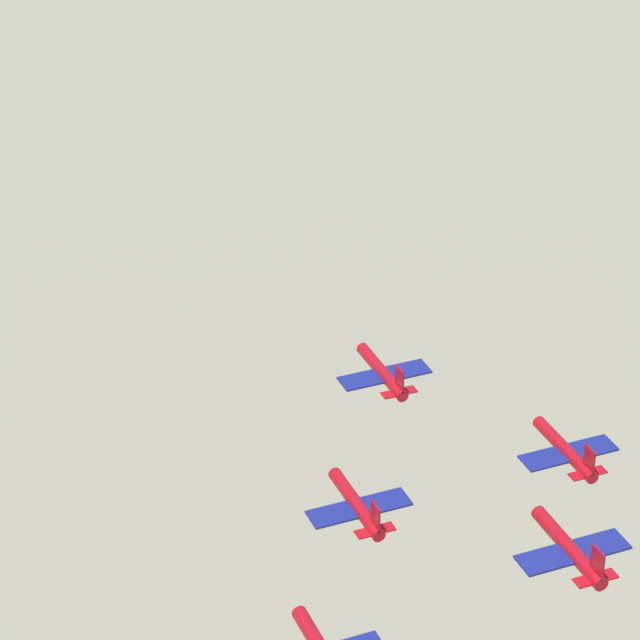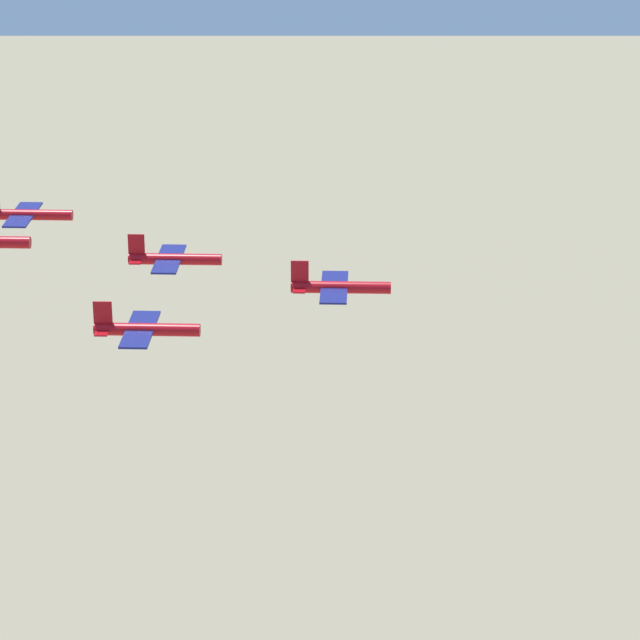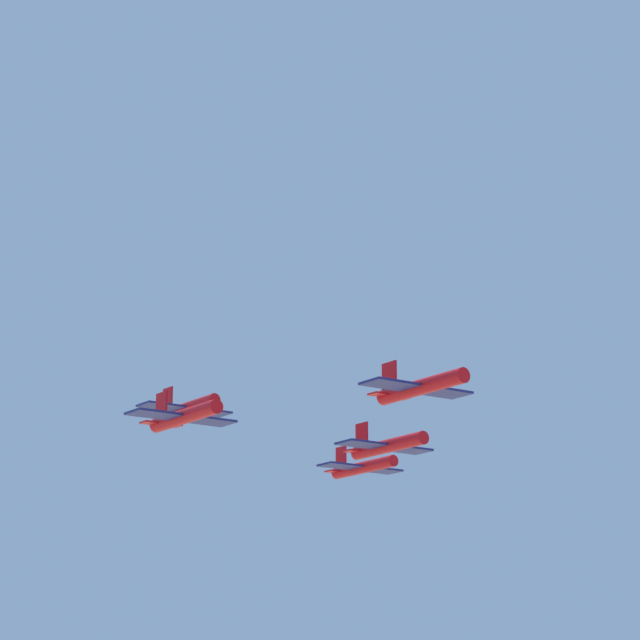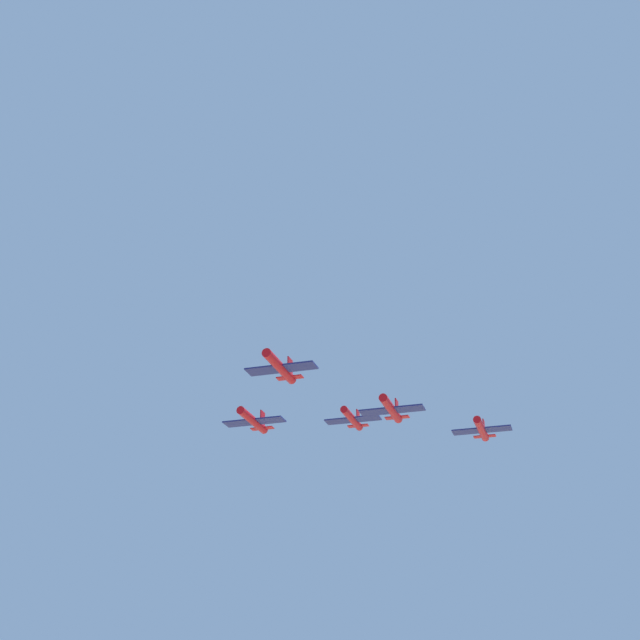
% 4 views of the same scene
% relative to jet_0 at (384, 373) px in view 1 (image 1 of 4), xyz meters
% --- Properties ---
extents(jet_0, '(8.95, 9.08, 3.37)m').
position_rel_jet_0_xyz_m(jet_0, '(0.00, 0.00, 0.00)').
color(jet_0, '#B20C14').
extents(jet_1, '(8.95, 9.08, 3.37)m').
position_rel_jet_0_xyz_m(jet_1, '(-19.56, -7.38, -0.88)').
color(jet_1, '#B20C14').
extents(jet_2, '(8.95, 9.08, 3.37)m').
position_rel_jet_0_xyz_m(jet_2, '(-3.06, -20.68, -0.59)').
color(jet_2, '#B20C14').
extents(jet_4, '(8.95, 9.08, 3.37)m').
position_rel_jet_0_xyz_m(jet_4, '(-22.62, -28.06, 4.36)').
color(jet_4, '#B20C14').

